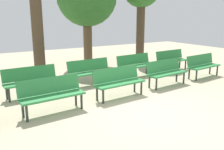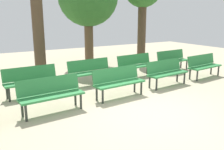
% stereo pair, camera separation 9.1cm
% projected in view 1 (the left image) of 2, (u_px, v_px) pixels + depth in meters
% --- Properties ---
extents(ground_plane, '(25.27, 25.27, 0.00)m').
position_uv_depth(ground_plane, '(155.00, 113.00, 6.13)').
color(ground_plane, '#BCAD8E').
extents(bench_r0_c1, '(1.63, 0.58, 0.87)m').
position_uv_depth(bench_r0_c1, '(52.00, 93.00, 6.09)').
color(bench_r0_c1, '#2D8442').
rests_on(bench_r0_c1, ground_plane).
extents(bench_r0_c2, '(1.63, 0.59, 0.87)m').
position_uv_depth(bench_r0_c2, '(119.00, 80.00, 7.25)').
color(bench_r0_c2, '#2D8442').
rests_on(bench_r0_c2, ground_plane).
extents(bench_r0_c3, '(1.64, 0.62, 0.87)m').
position_uv_depth(bench_r0_c3, '(166.00, 71.00, 8.47)').
color(bench_r0_c3, '#2D8442').
rests_on(bench_r0_c3, ground_plane).
extents(bench_r0_c4, '(1.64, 0.63, 0.87)m').
position_uv_depth(bench_r0_c4, '(202.00, 64.00, 9.62)').
color(bench_r0_c4, '#2D8442').
rests_on(bench_r0_c4, ground_plane).
extents(bench_r1_c1, '(1.62, 0.56, 0.87)m').
position_uv_depth(bench_r1_c1, '(31.00, 80.00, 7.34)').
color(bench_r1_c1, '#2D8442').
rests_on(bench_r1_c1, ground_plane).
extents(bench_r1_c2, '(1.63, 0.58, 0.87)m').
position_uv_depth(bench_r1_c2, '(90.00, 70.00, 8.57)').
color(bench_r1_c2, '#2D8442').
rests_on(bench_r1_c2, ground_plane).
extents(bench_r1_c3, '(1.63, 0.61, 0.87)m').
position_uv_depth(bench_r1_c3, '(135.00, 64.00, 9.68)').
color(bench_r1_c3, '#2D8442').
rests_on(bench_r1_c3, ground_plane).
extents(bench_r1_c4, '(1.63, 0.60, 0.87)m').
position_uv_depth(bench_r1_c4, '(171.00, 59.00, 10.81)').
color(bench_r1_c4, '#2D8442').
rests_on(bench_r1_c4, ground_plane).
extents(tree_1, '(0.41, 0.41, 3.15)m').
position_uv_depth(tree_1, '(38.00, 38.00, 8.87)').
color(tree_1, '#4C3A28').
rests_on(tree_1, ground_plane).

